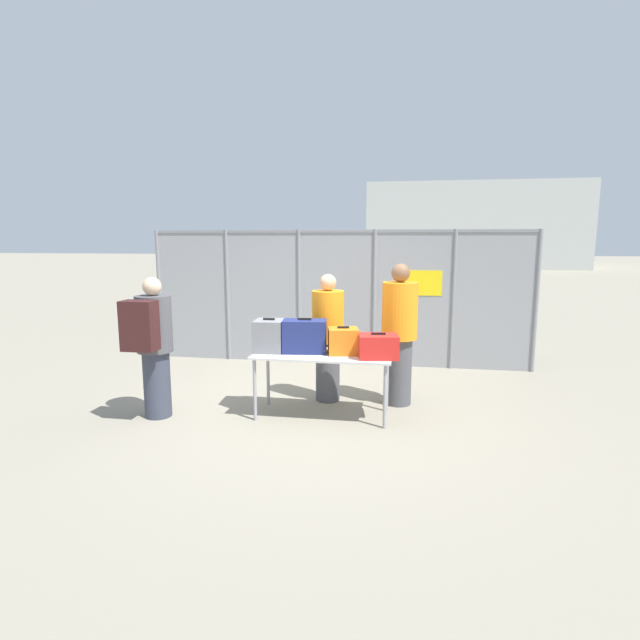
% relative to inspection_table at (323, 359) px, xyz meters
% --- Properties ---
extents(ground_plane, '(120.00, 120.00, 0.00)m').
position_rel_inspection_table_xyz_m(ground_plane, '(-0.19, 0.18, -0.68)').
color(ground_plane, gray).
extents(fence_section, '(6.32, 0.07, 2.22)m').
position_rel_inspection_table_xyz_m(fence_section, '(-0.18, 2.52, 0.47)').
color(fence_section, gray).
rests_on(fence_section, ground_plane).
extents(inspection_table, '(1.60, 0.68, 0.75)m').
position_rel_inspection_table_xyz_m(inspection_table, '(0.00, 0.00, 0.00)').
color(inspection_table, silver).
rests_on(inspection_table, ground_plane).
extents(suitcase_grey, '(0.36, 0.37, 0.40)m').
position_rel_inspection_table_xyz_m(suitcase_grey, '(-0.65, 0.03, 0.26)').
color(suitcase_grey, slate).
rests_on(suitcase_grey, inspection_table).
extents(suitcase_navy, '(0.54, 0.35, 0.41)m').
position_rel_inspection_table_xyz_m(suitcase_navy, '(-0.22, 0.05, 0.26)').
color(suitcase_navy, navy).
rests_on(suitcase_navy, inspection_table).
extents(suitcase_orange, '(0.40, 0.37, 0.32)m').
position_rel_inspection_table_xyz_m(suitcase_orange, '(0.23, 0.06, 0.22)').
color(suitcase_orange, orange).
rests_on(suitcase_orange, inspection_table).
extents(suitcase_red, '(0.48, 0.40, 0.29)m').
position_rel_inspection_table_xyz_m(suitcase_red, '(0.65, -0.08, 0.20)').
color(suitcase_red, red).
rests_on(suitcase_red, inspection_table).
extents(traveler_hooded, '(0.41, 0.63, 1.65)m').
position_rel_inspection_table_xyz_m(traveler_hooded, '(-1.91, -0.40, 0.22)').
color(traveler_hooded, '#383D4C').
rests_on(traveler_hooded, ground_plane).
extents(security_worker_near, '(0.41, 0.41, 1.64)m').
position_rel_inspection_table_xyz_m(security_worker_near, '(-0.03, 0.59, 0.16)').
color(security_worker_near, '#4C4C51').
rests_on(security_worker_near, ground_plane).
extents(security_worker_far, '(0.44, 0.44, 1.78)m').
position_rel_inspection_table_xyz_m(security_worker_far, '(0.87, 0.60, 0.23)').
color(security_worker_far, '#4C4C51').
rests_on(security_worker_far, ground_plane).
extents(utility_trailer, '(3.50, 2.11, 0.69)m').
position_rel_inspection_table_xyz_m(utility_trailer, '(1.50, 4.49, -0.28)').
color(utility_trailer, '#B2B2B7').
rests_on(utility_trailer, ground_plane).
extents(distant_hangar, '(15.08, 11.45, 5.98)m').
position_rel_inspection_table_xyz_m(distant_hangar, '(5.66, 35.77, 2.31)').
color(distant_hangar, '#B2B7B2').
rests_on(distant_hangar, ground_plane).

